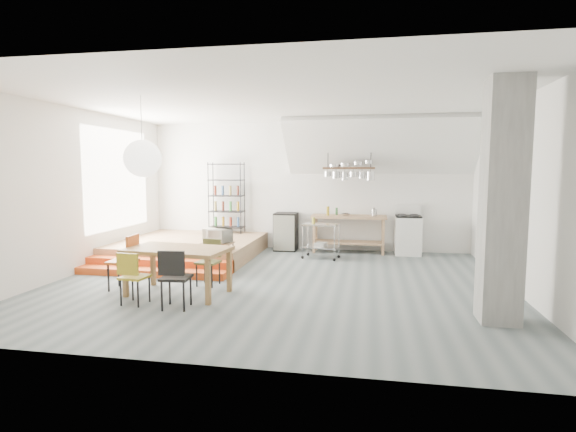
% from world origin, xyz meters
% --- Properties ---
extents(floor, '(8.00, 8.00, 0.00)m').
position_xyz_m(floor, '(0.00, 0.00, 0.00)').
color(floor, '#576265').
rests_on(floor, ground).
extents(wall_back, '(8.00, 0.04, 3.20)m').
position_xyz_m(wall_back, '(0.00, 3.50, 1.60)').
color(wall_back, silver).
rests_on(wall_back, ground).
extents(wall_left, '(0.04, 7.00, 3.20)m').
position_xyz_m(wall_left, '(-4.00, 0.00, 1.60)').
color(wall_left, silver).
rests_on(wall_left, ground).
extents(wall_right, '(0.04, 7.00, 3.20)m').
position_xyz_m(wall_right, '(4.00, 0.00, 1.60)').
color(wall_right, silver).
rests_on(wall_right, ground).
extents(ceiling, '(8.00, 7.00, 0.02)m').
position_xyz_m(ceiling, '(0.00, 0.00, 3.20)').
color(ceiling, white).
rests_on(ceiling, wall_back).
extents(slope_ceiling, '(4.40, 1.44, 1.32)m').
position_xyz_m(slope_ceiling, '(1.80, 2.90, 2.55)').
color(slope_ceiling, white).
rests_on(slope_ceiling, wall_back).
extents(window_pane, '(0.02, 2.50, 2.20)m').
position_xyz_m(window_pane, '(-3.98, 1.50, 1.80)').
color(window_pane, white).
rests_on(window_pane, wall_left).
extents(platform, '(3.00, 3.00, 0.40)m').
position_xyz_m(platform, '(-2.50, 2.00, 0.20)').
color(platform, '#976E4B').
rests_on(platform, ground).
extents(step_lower, '(3.00, 0.35, 0.13)m').
position_xyz_m(step_lower, '(-2.50, 0.05, 0.07)').
color(step_lower, '#D54D19').
rests_on(step_lower, ground).
extents(step_upper, '(3.00, 0.35, 0.27)m').
position_xyz_m(step_upper, '(-2.50, 0.40, 0.13)').
color(step_upper, '#D54D19').
rests_on(step_upper, ground).
extents(concrete_column, '(0.50, 0.50, 3.20)m').
position_xyz_m(concrete_column, '(3.30, -1.50, 1.60)').
color(concrete_column, slate).
rests_on(concrete_column, ground).
extents(kitchen_counter, '(1.80, 0.60, 0.91)m').
position_xyz_m(kitchen_counter, '(1.10, 3.15, 0.63)').
color(kitchen_counter, '#976E4B').
rests_on(kitchen_counter, ground).
extents(stove, '(0.60, 0.60, 1.18)m').
position_xyz_m(stove, '(2.50, 3.16, 0.48)').
color(stove, white).
rests_on(stove, ground).
extents(pot_rack, '(1.20, 0.50, 1.43)m').
position_xyz_m(pot_rack, '(1.13, 2.92, 1.98)').
color(pot_rack, '#392417').
rests_on(pot_rack, ceiling).
extents(wire_shelving, '(0.88, 0.38, 1.80)m').
position_xyz_m(wire_shelving, '(-2.00, 3.20, 1.33)').
color(wire_shelving, black).
rests_on(wire_shelving, platform).
extents(microwave_shelf, '(0.60, 0.40, 0.16)m').
position_xyz_m(microwave_shelf, '(-1.40, 0.75, 0.55)').
color(microwave_shelf, '#976E4B').
rests_on(microwave_shelf, platform).
extents(paper_lantern, '(0.60, 0.60, 0.60)m').
position_xyz_m(paper_lantern, '(-2.04, -0.98, 2.20)').
color(paper_lantern, white).
rests_on(paper_lantern, ceiling).
extents(dining_table, '(1.70, 1.08, 0.77)m').
position_xyz_m(dining_table, '(-1.44, -1.05, 0.68)').
color(dining_table, brown).
rests_on(dining_table, ground).
extents(chair_mustard, '(0.40, 0.40, 0.81)m').
position_xyz_m(chair_mustard, '(-1.87, -1.72, 0.48)').
color(chair_mustard, '#A28C1B').
rests_on(chair_mustard, ground).
extents(chair_black, '(0.44, 0.44, 0.88)m').
position_xyz_m(chair_black, '(-1.16, -1.81, 0.53)').
color(chair_black, black).
rests_on(chair_black, ground).
extents(chair_olive, '(0.41, 0.41, 0.80)m').
position_xyz_m(chair_olive, '(-1.16, -0.35, 0.48)').
color(chair_olive, brown).
rests_on(chair_olive, ground).
extents(chair_red, '(0.45, 0.45, 0.93)m').
position_xyz_m(chair_red, '(-2.42, -0.92, 0.56)').
color(chair_red, '#C4541C').
rests_on(chair_red, ground).
extents(rolling_cart, '(0.88, 0.60, 0.80)m').
position_xyz_m(rolling_cart, '(0.51, 2.30, 0.52)').
color(rolling_cart, silver).
rests_on(rolling_cart, ground).
extents(mini_fridge, '(0.55, 0.55, 0.94)m').
position_xyz_m(mini_fridge, '(-0.46, 3.20, 0.47)').
color(mini_fridge, black).
rests_on(mini_fridge, ground).
extents(microwave, '(0.61, 0.51, 0.29)m').
position_xyz_m(microwave, '(-1.40, 0.75, 0.71)').
color(microwave, beige).
rests_on(microwave, microwave_shelf).
extents(bowl, '(0.26, 0.26, 0.06)m').
position_xyz_m(bowl, '(1.03, 3.10, 0.94)').
color(bowl, silver).
rests_on(bowl, kitchen_counter).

